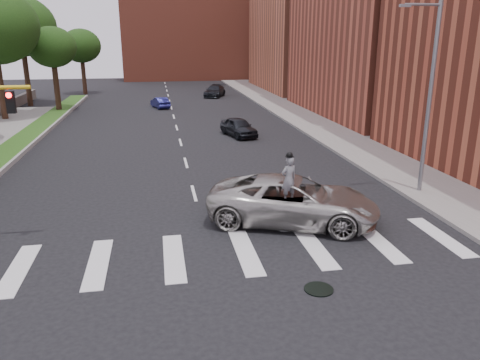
% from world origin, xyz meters
% --- Properties ---
extents(ground_plane, '(160.00, 160.00, 0.00)m').
position_xyz_m(ground_plane, '(0.00, 0.00, 0.00)').
color(ground_plane, black).
rests_on(ground_plane, ground).
extents(grass_median, '(2.00, 60.00, 0.25)m').
position_xyz_m(grass_median, '(-11.50, 20.00, 0.12)').
color(grass_median, '#244C15').
rests_on(grass_median, ground).
extents(median_curb, '(0.20, 60.00, 0.28)m').
position_xyz_m(median_curb, '(-10.45, 20.00, 0.14)').
color(median_curb, gray).
rests_on(median_curb, ground).
extents(sidewalk_right, '(5.00, 90.00, 0.18)m').
position_xyz_m(sidewalk_right, '(12.50, 25.00, 0.09)').
color(sidewalk_right, gray).
rests_on(sidewalk_right, ground).
extents(manhole, '(0.90, 0.90, 0.04)m').
position_xyz_m(manhole, '(3.00, -2.00, 0.02)').
color(manhole, black).
rests_on(manhole, ground).
extents(building_far, '(16.00, 22.00, 20.00)m').
position_xyz_m(building_far, '(22.00, 54.00, 10.00)').
color(building_far, '#BE6346').
rests_on(building_far, ground).
extents(building_backdrop, '(26.00, 14.00, 18.00)m').
position_xyz_m(building_backdrop, '(6.00, 78.00, 9.00)').
color(building_backdrop, '#9F4732').
rests_on(building_backdrop, ground).
extents(streetlight, '(2.05, 0.20, 9.00)m').
position_xyz_m(streetlight, '(10.90, 6.00, 4.90)').
color(streetlight, slate).
rests_on(streetlight, ground).
extents(stilt_performer, '(0.82, 0.62, 3.19)m').
position_xyz_m(stilt_performer, '(3.35, 2.81, 1.30)').
color(stilt_performer, black).
rests_on(stilt_performer, ground).
extents(suv_crossing, '(7.68, 5.56, 1.94)m').
position_xyz_m(suv_crossing, '(3.76, 3.42, 0.97)').
color(suv_crossing, '#ACA9A2').
rests_on(suv_crossing, ground).
extents(car_near, '(2.74, 4.53, 1.44)m').
position_xyz_m(car_near, '(4.63, 21.48, 0.72)').
color(car_near, black).
rests_on(car_near, ground).
extents(car_mid, '(2.21, 3.79, 1.18)m').
position_xyz_m(car_mid, '(-1.19, 38.16, 0.59)').
color(car_mid, navy).
rests_on(car_mid, ground).
extents(car_far, '(3.70, 5.47, 1.47)m').
position_xyz_m(car_far, '(6.00, 47.35, 0.74)').
color(car_far, black).
rests_on(car_far, ground).
extents(tree_5, '(7.51, 7.51, 11.79)m').
position_xyz_m(tree_5, '(-15.70, 42.51, 8.57)').
color(tree_5, black).
rests_on(tree_5, ground).
extents(tree_6, '(4.77, 4.77, 8.54)m').
position_xyz_m(tree_6, '(-11.64, 37.26, 6.45)').
color(tree_6, black).
rests_on(tree_6, ground).
extents(tree_7, '(5.22, 5.22, 8.60)m').
position_xyz_m(tree_7, '(-11.13, 53.48, 6.34)').
color(tree_7, black).
rests_on(tree_7, ground).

